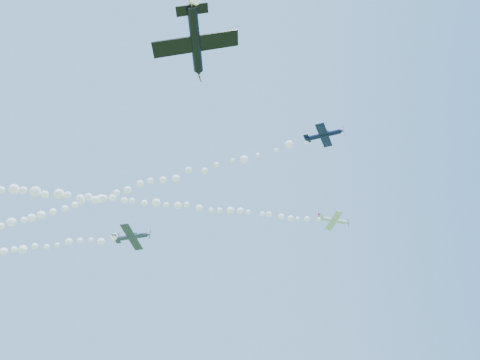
# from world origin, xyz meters

# --- Properties ---
(plane_white) EXTENTS (6.83, 7.27, 2.66)m
(plane_white) POSITION_xyz_m (21.59, 15.80, 49.93)
(plane_white) COLOR silver
(smoke_trail_white) EXTENTS (77.65, 21.17, 2.91)m
(smoke_trail_white) POSITION_xyz_m (-19.19, 5.67, 49.65)
(smoke_trail_white) COLOR white
(plane_navy) EXTENTS (6.65, 6.89, 2.42)m
(plane_navy) POSITION_xyz_m (17.22, -10.02, 49.08)
(plane_navy) COLOR #0C1236
(smoke_trail_navy) EXTENTS (76.62, 26.25, 2.65)m
(smoke_trail_navy) POSITION_xyz_m (-22.93, 2.87, 48.89)
(smoke_trail_navy) COLOR white
(plane_grey) EXTENTS (7.85, 8.28, 2.11)m
(plane_grey) POSITION_xyz_m (-19.18, 10.31, 44.31)
(plane_grey) COLOR #33394B
(plane_black) EXTENTS (8.01, 7.90, 2.48)m
(plane_black) POSITION_xyz_m (1.35, -35.36, 36.14)
(plane_black) COLOR black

